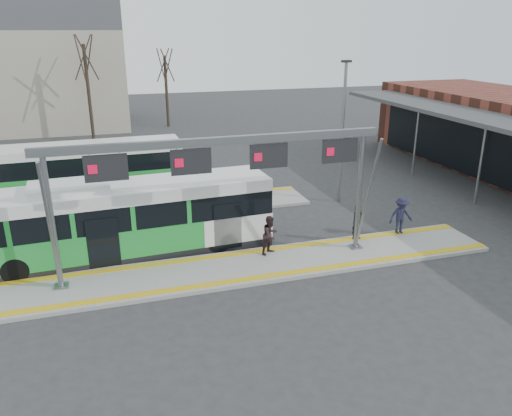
% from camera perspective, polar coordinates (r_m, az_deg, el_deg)
% --- Properties ---
extents(ground, '(120.00, 120.00, 0.00)m').
position_cam_1_polar(ground, '(20.07, -2.46, -7.12)').
color(ground, '#2D2D30').
rests_on(ground, ground).
extents(platform_main, '(22.00, 3.00, 0.15)m').
position_cam_1_polar(platform_main, '(20.04, -2.46, -6.93)').
color(platform_main, gray).
rests_on(platform_main, ground).
extents(platform_second, '(20.00, 3.00, 0.15)m').
position_cam_1_polar(platform_second, '(26.90, -15.16, -0.50)').
color(platform_second, gray).
rests_on(platform_second, ground).
extents(tactile_main, '(22.00, 2.65, 0.02)m').
position_cam_1_polar(tactile_main, '(20.00, -2.47, -6.71)').
color(tactile_main, gold).
rests_on(tactile_main, platform_main).
extents(tactile_second, '(20.00, 0.35, 0.02)m').
position_cam_1_polar(tactile_second, '(27.96, -15.29, 0.45)').
color(tactile_second, gold).
rests_on(tactile_second, platform_second).
extents(gantry, '(13.00, 1.68, 5.20)m').
position_cam_1_polar(gantry, '(18.69, -3.89, 4.93)').
color(gantry, slate).
rests_on(gantry, platform_main).
extents(hero_bus, '(12.37, 3.28, 3.37)m').
position_cam_1_polar(hero_bus, '(21.56, -14.80, -1.37)').
color(hero_bus, black).
rests_on(hero_bus, ground).
extents(bg_bus_green, '(12.04, 2.85, 2.99)m').
position_cam_1_polar(bg_bus_green, '(30.20, -19.99, 3.99)').
color(bg_bus_green, black).
rests_on(bg_bus_green, ground).
extents(passenger_a, '(0.66, 0.50, 1.62)m').
position_cam_1_polar(passenger_a, '(22.69, 11.53, -1.60)').
color(passenger_a, black).
rests_on(passenger_a, platform_main).
extents(passenger_b, '(1.02, 0.97, 1.66)m').
position_cam_1_polar(passenger_b, '(20.84, 1.64, -3.09)').
color(passenger_b, black).
rests_on(passenger_b, platform_main).
extents(passenger_c, '(1.16, 0.71, 1.75)m').
position_cam_1_polar(passenger_c, '(23.76, 16.23, -0.85)').
color(passenger_c, '#1C1B32').
rests_on(passenger_c, platform_main).
extents(tree_left, '(1.40, 1.40, 9.01)m').
position_cam_1_polar(tree_left, '(45.02, -18.98, 15.88)').
color(tree_left, '#382B21').
rests_on(tree_left, ground).
extents(tree_mid, '(1.40, 1.40, 7.65)m').
position_cam_1_polar(tree_mid, '(50.15, -10.36, 15.70)').
color(tree_mid, '#382B21').
rests_on(tree_mid, ground).
extents(lamp_east, '(0.50, 0.25, 7.60)m').
position_cam_1_polar(lamp_east, '(27.24, 9.85, 8.83)').
color(lamp_east, slate).
rests_on(lamp_east, ground).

